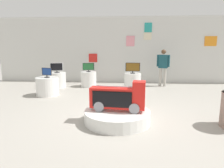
# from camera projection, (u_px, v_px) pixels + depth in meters

# --- Properties ---
(ground_plane) EXTENTS (30.00, 30.00, 0.00)m
(ground_plane) POSITION_uv_depth(u_px,v_px,m) (118.00, 115.00, 5.15)
(ground_plane) COLOR #9E998E
(back_wall_display) EXTENTS (12.36, 0.13, 3.11)m
(back_wall_display) POSITION_uv_depth(u_px,v_px,m) (123.00, 50.00, 9.73)
(back_wall_display) COLOR silver
(back_wall_display) RESTS_ON ground
(main_display_pedestal) EXTENTS (1.51, 1.51, 0.28)m
(main_display_pedestal) POSITION_uv_depth(u_px,v_px,m) (117.00, 116.00, 4.67)
(main_display_pedestal) COLOR silver
(main_display_pedestal) RESTS_ON ground
(novelty_firetruck_tv) EXTENTS (1.26, 0.47, 0.69)m
(novelty_firetruck_tv) POSITION_uv_depth(u_px,v_px,m) (118.00, 98.00, 4.58)
(novelty_firetruck_tv) COLOR gray
(novelty_firetruck_tv) RESTS_ON main_display_pedestal
(display_pedestal_left_rear) EXTENTS (0.71, 0.71, 0.65)m
(display_pedestal_left_rear) POSITION_uv_depth(u_px,v_px,m) (57.00, 80.00, 8.58)
(display_pedestal_left_rear) COLOR silver
(display_pedestal_left_rear) RESTS_ON ground
(tv_on_left_rear) EXTENTS (0.50, 0.22, 0.41)m
(tv_on_left_rear) POSITION_uv_depth(u_px,v_px,m) (57.00, 67.00, 8.47)
(tv_on_left_rear) COLOR black
(tv_on_left_rear) RESTS_ON display_pedestal_left_rear
(display_pedestal_center_rear) EXTENTS (0.67, 0.67, 0.65)m
(display_pedestal_center_rear) POSITION_uv_depth(u_px,v_px,m) (89.00, 79.00, 8.84)
(display_pedestal_center_rear) COLOR silver
(display_pedestal_center_rear) RESTS_ON ground
(tv_on_center_rear) EXTENTS (0.49, 0.19, 0.38)m
(tv_on_center_rear) POSITION_uv_depth(u_px,v_px,m) (88.00, 67.00, 8.74)
(tv_on_center_rear) COLOR black
(tv_on_center_rear) RESTS_ON display_pedestal_center_rear
(display_pedestal_right_rear) EXTENTS (0.80, 0.80, 0.65)m
(display_pedestal_right_rear) POSITION_uv_depth(u_px,v_px,m) (48.00, 86.00, 7.22)
(display_pedestal_right_rear) COLOR silver
(display_pedestal_right_rear) RESTS_ON ground
(tv_on_right_rear) EXTENTS (0.39, 0.19, 0.34)m
(tv_on_right_rear) POSITION_uv_depth(u_px,v_px,m) (47.00, 72.00, 7.12)
(tv_on_right_rear) COLOR black
(tv_on_right_rear) RESTS_ON display_pedestal_right_rear
(display_pedestal_far_right) EXTENTS (0.69, 0.69, 0.65)m
(display_pedestal_far_right) POSITION_uv_depth(u_px,v_px,m) (132.00, 81.00, 8.32)
(display_pedestal_far_right) COLOR silver
(display_pedestal_far_right) RESTS_ON ground
(tv_on_far_right) EXTENTS (0.58, 0.20, 0.43)m
(tv_on_far_right) POSITION_uv_depth(u_px,v_px,m) (133.00, 68.00, 8.22)
(tv_on_far_right) COLOR black
(tv_on_far_right) RESTS_ON display_pedestal_far_right
(shopper_browsing_near_truck) EXTENTS (0.53, 0.32, 1.60)m
(shopper_browsing_near_truck) POSITION_uv_depth(u_px,v_px,m) (163.00, 65.00, 8.82)
(shopper_browsing_near_truck) COLOR #B2ADA3
(shopper_browsing_near_truck) RESTS_ON ground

